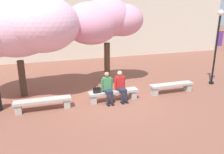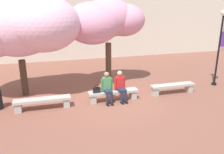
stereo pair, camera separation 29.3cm
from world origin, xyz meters
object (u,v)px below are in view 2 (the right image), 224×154
object	(u,v)px
stone_bench_near_west	(113,94)
person_seated_right	(120,85)
stone_bench_west_end	(43,102)
cherry_tree_secondary	(21,27)
lamp_post_with_banner	(220,41)
stone_bench_center	(173,87)
cherry_tree_main	(105,21)
person_seated_left	(107,86)
handbag	(97,90)

from	to	relation	value
stone_bench_near_west	person_seated_right	size ratio (longest dim) A/B	1.66
stone_bench_west_end	cherry_tree_secondary	distance (m)	3.34
person_seated_right	lamp_post_with_banner	bearing A→B (deg)	5.18
stone_bench_west_end	person_seated_right	bearing A→B (deg)	-0.96
stone_bench_near_west	stone_bench_west_end	bearing A→B (deg)	180.00
person_seated_right	lamp_post_with_banner	distance (m)	5.64
person_seated_right	lamp_post_with_banner	xyz separation A→B (m)	(5.39, 0.49, 1.58)
stone_bench_west_end	stone_bench_center	bearing A→B (deg)	0.00
stone_bench_near_west	cherry_tree_secondary	xyz separation A→B (m)	(-3.50, 1.83, 2.72)
cherry_tree_main	lamp_post_with_banner	world-z (taller)	cherry_tree_main
person_seated_left	cherry_tree_secondary	xyz separation A→B (m)	(-3.22, 1.88, 2.34)
person_seated_right	cherry_tree_main	xyz separation A→B (m)	(-0.01, 2.29, 2.54)
person_seated_right	cherry_tree_secondary	xyz separation A→B (m)	(-3.80, 1.88, 2.34)
person_seated_right	cherry_tree_secondary	bearing A→B (deg)	153.64
handbag	cherry_tree_main	xyz separation A→B (m)	(1.02, 2.26, 2.66)
stone_bench_near_west	handbag	world-z (taller)	handbag
stone_bench_west_end	cherry_tree_secondary	bearing A→B (deg)	108.49
person_seated_left	stone_bench_near_west	bearing A→B (deg)	10.50
stone_bench_west_end	cherry_tree_main	bearing A→B (deg)	35.14
stone_bench_west_end	stone_bench_near_west	size ratio (longest dim) A/B	1.00
handbag	cherry_tree_secondary	xyz separation A→B (m)	(-2.77, 1.85, 2.46)
stone_bench_west_end	person_seated_left	xyz separation A→B (m)	(2.60, -0.05, 0.39)
handbag	cherry_tree_secondary	bearing A→B (deg)	146.18
stone_bench_west_end	lamp_post_with_banner	xyz separation A→B (m)	(8.58, 0.44, 1.96)
person_seated_left	cherry_tree_secondary	world-z (taller)	cherry_tree_secondary
cherry_tree_secondary	stone_bench_west_end	bearing A→B (deg)	-71.51
stone_bench_center	person_seated_right	world-z (taller)	person_seated_right
lamp_post_with_banner	stone_bench_near_west	bearing A→B (deg)	-175.62
stone_bench_center	handbag	distance (m)	3.64
cherry_tree_main	person_seated_right	bearing A→B (deg)	-89.67
person_seated_right	stone_bench_center	bearing A→B (deg)	1.17
handbag	lamp_post_with_banner	distance (m)	6.66
cherry_tree_main	stone_bench_west_end	bearing A→B (deg)	-144.86
stone_bench_center	handbag	xyz separation A→B (m)	(-3.63, -0.02, 0.27)
stone_bench_center	person_seated_right	distance (m)	2.62
person_seated_left	handbag	size ratio (longest dim) A/B	3.81
stone_bench_near_west	person_seated_right	world-z (taller)	person_seated_right
person_seated_left	lamp_post_with_banner	world-z (taller)	lamp_post_with_banner
cherry_tree_main	person_seated_left	bearing A→B (deg)	-104.04
person_seated_left	handbag	xyz separation A→B (m)	(-0.45, 0.03, -0.12)
cherry_tree_secondary	lamp_post_with_banner	distance (m)	9.33
person_seated_right	lamp_post_with_banner	world-z (taller)	lamp_post_with_banner
person_seated_left	cherry_tree_main	bearing A→B (deg)	75.96
stone_bench_near_west	person_seated_right	bearing A→B (deg)	-10.17
stone_bench_west_end	lamp_post_with_banner	world-z (taller)	lamp_post_with_banner
stone_bench_center	person_seated_left	world-z (taller)	person_seated_left
stone_bench_center	cherry_tree_secondary	world-z (taller)	cherry_tree_secondary
person_seated_left	handbag	world-z (taller)	person_seated_left
person_seated_left	person_seated_right	world-z (taller)	same
stone_bench_center	lamp_post_with_banner	distance (m)	3.44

